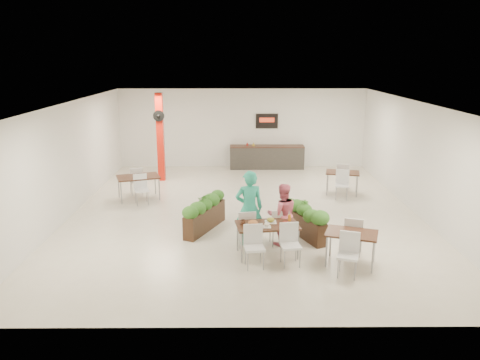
# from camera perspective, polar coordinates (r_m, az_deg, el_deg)

# --- Properties ---
(ground) EXTENTS (12.00, 12.00, 0.00)m
(ground) POSITION_cam_1_polar(r_m,az_deg,el_deg) (13.75, 0.56, -4.02)
(ground) COLOR beige
(ground) RESTS_ON ground
(room_shell) EXTENTS (10.10, 12.10, 3.22)m
(room_shell) POSITION_cam_1_polar(r_m,az_deg,el_deg) (13.24, 0.58, 4.23)
(room_shell) COLOR white
(room_shell) RESTS_ON ground
(red_column) EXTENTS (0.40, 0.41, 3.20)m
(red_column) POSITION_cam_1_polar(r_m,az_deg,el_deg) (17.26, -9.69, 5.28)
(red_column) COLOR red
(red_column) RESTS_ON ground
(service_counter) EXTENTS (3.00, 0.64, 2.20)m
(service_counter) POSITION_cam_1_polar(r_m,az_deg,el_deg) (19.12, 3.28, 2.88)
(service_counter) COLOR #2E2B29
(service_counter) RESTS_ON ground
(main_table) EXTENTS (1.49, 1.77, 0.92)m
(main_table) POSITION_cam_1_polar(r_m,az_deg,el_deg) (10.72, 3.31, -6.01)
(main_table) COLOR black
(main_table) RESTS_ON ground
(diner_man) EXTENTS (0.73, 0.53, 1.85)m
(diner_man) POSITION_cam_1_polar(r_m,az_deg,el_deg) (11.22, 1.12, -3.45)
(diner_man) COLOR #29B291
(diner_man) RESTS_ON ground
(diner_woman) EXTENTS (0.81, 0.67, 1.53)m
(diner_woman) POSITION_cam_1_polar(r_m,az_deg,el_deg) (11.32, 5.18, -4.20)
(diner_woman) COLOR #EE6986
(diner_woman) RESTS_ON ground
(planter_left) EXTENTS (1.02, 1.78, 1.00)m
(planter_left) POSITION_cam_1_polar(r_m,az_deg,el_deg) (12.32, -4.31, -3.84)
(planter_left) COLOR black
(planter_left) RESTS_ON ground
(planter_right) EXTENTS (0.97, 1.71, 0.95)m
(planter_right) POSITION_cam_1_polar(r_m,az_deg,el_deg) (11.98, 7.80, -4.59)
(planter_right) COLOR black
(planter_right) RESTS_ON ground
(side_table_a) EXTENTS (1.52, 1.67, 0.92)m
(side_table_a) POSITION_cam_1_polar(r_m,az_deg,el_deg) (15.26, -12.29, 0.04)
(side_table_a) COLOR black
(side_table_a) RESTS_ON ground
(side_table_b) EXTENTS (1.21, 1.67, 0.92)m
(side_table_b) POSITION_cam_1_polar(r_m,az_deg,el_deg) (15.84, 12.39, 0.51)
(side_table_b) COLOR black
(side_table_b) RESTS_ON ground
(side_table_c) EXTENTS (1.27, 1.67, 0.92)m
(side_table_c) POSITION_cam_1_polar(r_m,az_deg,el_deg) (10.53, 13.43, -6.92)
(side_table_c) COLOR black
(side_table_c) RESTS_ON ground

